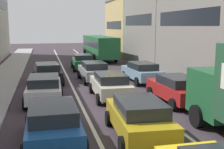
{
  "coord_description": "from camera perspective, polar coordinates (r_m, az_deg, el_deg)",
  "views": [
    {
      "loc": [
        -3.56,
        -3.18,
        4.19
      ],
      "look_at": [
        0.0,
        12.0,
        1.6
      ],
      "focal_mm": 47.01,
      "sensor_mm": 36.0,
      "label": 1
    }
  ],
  "objects": [
    {
      "name": "lane_stripe_right",
      "position": [
        24.13,
        -0.4,
        -0.56
      ],
      "size": [
        0.16,
        60.0,
        0.01
      ],
      "primitive_type": "cube",
      "color": "silver",
      "rests_on": "ground"
    },
    {
      "name": "sedan_left_lane_third",
      "position": [
        16.64,
        -13.04,
        -2.58
      ],
      "size": [
        2.19,
        4.36,
        1.49
      ],
      "rotation": [
        0.0,
        0.0,
        1.53
      ],
      "color": "silver",
      "rests_on": "ground"
    },
    {
      "name": "hatchback_centre_lane_third",
      "position": [
        17.12,
        -0.35,
        -2.0
      ],
      "size": [
        2.13,
        4.34,
        1.49
      ],
      "rotation": [
        0.0,
        0.0,
        1.55
      ],
      "color": "beige",
      "rests_on": "ground"
    },
    {
      "name": "sedan_right_lane_behind_truck",
      "position": [
        16.49,
        12.46,
        -2.67
      ],
      "size": [
        2.18,
        4.36,
        1.49
      ],
      "rotation": [
        0.0,
        0.0,
        1.61
      ],
      "color": "#A51E1E",
      "rests_on": "ground"
    },
    {
      "name": "sedan_centre_lane_fifth",
      "position": [
        28.6,
        -5.74,
        2.57
      ],
      "size": [
        2.2,
        4.37,
        1.49
      ],
      "rotation": [
        0.0,
        0.0,
        1.53
      ],
      "color": "#19592D",
      "rests_on": "ground"
    },
    {
      "name": "bus_mid_queue_primary",
      "position": [
        36.96,
        -2.44,
        5.65
      ],
      "size": [
        2.97,
        10.55,
        2.9
      ],
      "rotation": [
        0.0,
        0.0,
        1.59
      ],
      "color": "#1E6033",
      "rests_on": "ground"
    },
    {
      "name": "lane_stripe_left",
      "position": [
        23.63,
        -8.47,
        -0.88
      ],
      "size": [
        0.16,
        60.0,
        0.01
      ],
      "primitive_type": "cube",
      "color": "silver",
      "rests_on": "ground"
    },
    {
      "name": "sedan_left_lane_fourth",
      "position": [
        22.14,
        -12.47,
        0.39
      ],
      "size": [
        2.29,
        4.41,
        1.49
      ],
      "rotation": [
        0.0,
        0.0,
        1.64
      ],
      "color": "black",
      "rests_on": "ground"
    },
    {
      "name": "sedan_centre_lane_second",
      "position": [
        11.2,
        5.25,
        -8.25
      ],
      "size": [
        2.26,
        4.4,
        1.49
      ],
      "rotation": [
        0.0,
        0.0,
        1.51
      ],
      "color": "#B29319",
      "rests_on": "ground"
    },
    {
      "name": "coupe_centre_lane_fourth",
      "position": [
        22.45,
        -3.58,
        0.72
      ],
      "size": [
        2.14,
        4.34,
        1.49
      ],
      "rotation": [
        0.0,
        0.0,
        1.59
      ],
      "color": "gray",
      "rests_on": "ground"
    },
    {
      "name": "building_row_right",
      "position": [
        27.8,
        16.0,
        9.81
      ],
      "size": [
        7.2,
        43.9,
        10.02
      ],
      "rotation": [
        0.0,
        0.0,
        -1.57
      ],
      "color": "tan",
      "rests_on": "ground"
    },
    {
      "name": "wagon_right_lane_far",
      "position": [
        22.19,
        5.79,
        0.58
      ],
      "size": [
        2.26,
        4.39,
        1.49
      ],
      "rotation": [
        0.0,
        0.0,
        1.63
      ],
      "color": "#759EB7",
      "rests_on": "ground"
    },
    {
      "name": "wagon_left_lane_second",
      "position": [
        10.74,
        -11.4,
        -9.17
      ],
      "size": [
        2.07,
        4.31,
        1.49
      ],
      "rotation": [
        0.0,
        0.0,
        1.57
      ],
      "color": "#194C8C",
      "rests_on": "ground"
    },
    {
      "name": "sidewalk_left",
      "position": [
        23.75,
        -20.59,
        -1.17
      ],
      "size": [
        2.6,
        64.0,
        0.14
      ],
      "primitive_type": "cube",
      "color": "#9B9B9B",
      "rests_on": "ground"
    }
  ]
}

